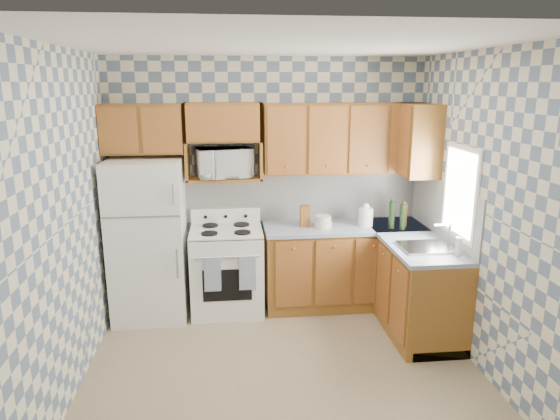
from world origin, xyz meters
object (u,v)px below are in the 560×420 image
object	(u,v)px
refrigerator	(149,240)
electric_kettle	(366,217)
microwave	(223,163)
stove_body	(227,271)

from	to	relation	value
refrigerator	electric_kettle	distance (m)	2.32
microwave	electric_kettle	xyz separation A→B (m)	(1.51, -0.20, -0.59)
stove_body	microwave	world-z (taller)	microwave
microwave	electric_kettle	distance (m)	1.64
electric_kettle	microwave	bearing A→B (deg)	172.29
electric_kettle	refrigerator	bearing A→B (deg)	179.94
refrigerator	electric_kettle	bearing A→B (deg)	-0.06
stove_body	microwave	distance (m)	1.17
refrigerator	microwave	size ratio (longest dim) A/B	2.97
refrigerator	microwave	bearing A→B (deg)	14.24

